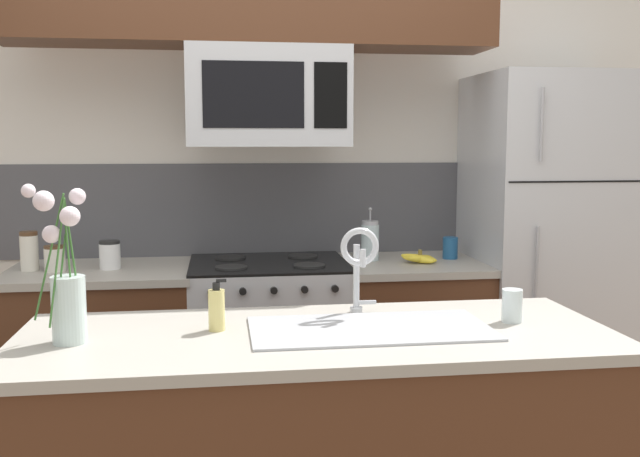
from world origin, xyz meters
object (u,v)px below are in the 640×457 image
Objects in this scene: microwave at (268,98)px; sink_faucet at (359,258)px; stove_range at (269,354)px; storage_jar_medium at (55,258)px; french_press at (370,241)px; refrigerator at (548,256)px; dish_soap_bottle at (217,309)px; banana_bunch at (420,259)px; storage_jar_tall at (29,251)px; storage_jar_short at (110,255)px; flower_vase at (66,291)px; drinking_glass at (512,306)px; coffee_tin at (450,248)px.

microwave is 2.43× the size of sink_faucet.
stove_range is 1.11m from storage_jar_medium.
stove_range is 3.48× the size of french_press.
refrigerator reaches higher than dish_soap_bottle.
storage_jar_tall is at bearing 178.23° from banana_bunch.
microwave is 1.04m from storage_jar_short.
banana_bunch is 1.50m from dish_soap_bottle.
flower_vase is (-1.42, -1.21, 0.13)m from banana_bunch.
sink_faucet is at bearing -77.45° from stove_range.
drinking_glass is 0.23× the size of flower_vase.
storage_jar_short reaches higher than drinking_glass.
microwave is 1.23m from storage_jar_medium.
refrigerator is 13.82× the size of storage_jar_short.
coffee_tin and drinking_glass have the same top height.
banana_bunch is 1.16× the size of dish_soap_bottle.
refrigerator is (1.44, 0.02, 0.46)m from stove_range.
storage_jar_tall reaches higher than dish_soap_bottle.
stove_range is 0.90m from storage_jar_short.
refrigerator is 2.49m from flower_vase.
coffee_tin is 1.71m from dish_soap_bottle.
storage_jar_short is at bearing -177.90° from coffee_tin.
coffee_tin is (0.42, -0.01, -0.04)m from french_press.
flower_vase is (0.06, -1.26, 0.09)m from storage_jar_short.
flower_vase reaches higher than storage_jar_short.
flower_vase is at bearing -131.87° from french_press.
banana_bunch is 0.27m from french_press.
banana_bunch is (1.48, -0.05, -0.04)m from storage_jar_short.
banana_bunch is at bearing -173.51° from refrigerator.
french_press is at bearing 48.13° from flower_vase.
microwave reaches higher than refrigerator.
storage_jar_medium is at bearing -178.63° from refrigerator.
banana_bunch is (0.74, -0.04, -0.78)m from microwave.
sink_faucet is (-0.28, -1.12, 0.10)m from french_press.
storage_jar_tall reaches higher than stove_range.
drinking_glass is at bearing -99.38° from coffee_tin.
storage_jar_short is 0.28× the size of flower_vase.
sink_faucet is (0.24, -1.04, -0.60)m from microwave.
banana_bunch is (1.73, -0.02, -0.04)m from storage_jar_medium.
drinking_glass is at bearing -1.76° from dish_soap_bottle.
banana_bunch is 0.22m from coffee_tin.
drinking_glass is (0.72, -1.22, 0.50)m from stove_range.
coffee_tin reaches higher than stove_range.
banana_bunch is at bearing -4.63° from stove_range.
flower_vase reaches higher than coffee_tin.
storage_jar_short is 0.43× the size of sink_faucet.
dish_soap_bottle reaches higher than storage_jar_medium.
storage_jar_short is at bearing 6.33° from storage_jar_medium.
coffee_tin is at bearing -1.38° from french_press.
french_press reaches higher than storage_jar_medium.
storage_jar_tall is at bearing 179.07° from microwave.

